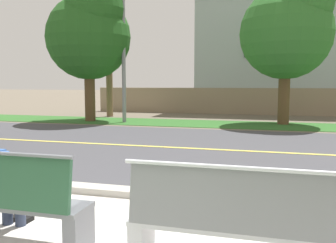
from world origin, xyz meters
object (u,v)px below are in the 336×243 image
at_px(streetlamp, 125,20).
at_px(shade_tree_far_left, 90,31).
at_px(shade_tree_left, 289,26).
at_px(bench_right, 244,225).

xyz_separation_m(streetlamp, shade_tree_far_left, (-1.53, -0.16, -0.40)).
relative_size(shade_tree_far_left, shade_tree_left, 1.00).
bearing_deg(streetlamp, shade_tree_left, 6.68).
bearing_deg(shade_tree_far_left, streetlamp, 5.85).
bearing_deg(shade_tree_far_left, bench_right, -57.38).
relative_size(bench_right, shade_tree_left, 0.34).
relative_size(streetlamp, shade_tree_left, 1.26).
distance_m(streetlamp, shade_tree_left, 6.63).
distance_m(streetlamp, shade_tree_far_left, 1.59).
height_order(streetlamp, shade_tree_left, streetlamp).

